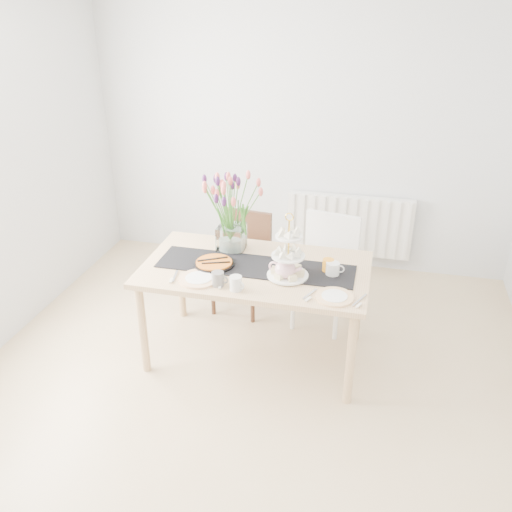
% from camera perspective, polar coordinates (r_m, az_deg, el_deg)
% --- Properties ---
extents(room_shell, '(4.50, 4.50, 4.50)m').
position_cam_1_polar(room_shell, '(3.09, -1.72, 3.03)').
color(room_shell, tan).
rests_on(room_shell, ground).
extents(radiator, '(1.20, 0.08, 0.60)m').
position_cam_1_polar(radiator, '(5.35, 9.76, 3.22)').
color(radiator, white).
rests_on(radiator, room_shell).
extents(dining_table, '(1.60, 0.90, 0.75)m').
position_cam_1_polar(dining_table, '(3.87, -0.06, -2.16)').
color(dining_table, tan).
rests_on(dining_table, ground).
extents(chair_brown, '(0.46, 0.46, 0.84)m').
position_cam_1_polar(chair_brown, '(4.62, -1.30, 0.24)').
color(chair_brown, '#3B2415').
rests_on(chair_brown, ground).
extents(chair_white, '(0.52, 0.52, 0.91)m').
position_cam_1_polar(chair_white, '(4.43, 7.46, -0.62)').
color(chair_white, white).
rests_on(chair_white, ground).
extents(table_runner, '(1.40, 0.35, 0.01)m').
position_cam_1_polar(table_runner, '(3.83, -0.06, -1.10)').
color(table_runner, black).
rests_on(table_runner, dining_table).
extents(tulip_vase, '(0.70, 0.70, 0.61)m').
position_cam_1_polar(tulip_vase, '(3.94, -2.68, 5.80)').
color(tulip_vase, silver).
rests_on(tulip_vase, dining_table).
extents(cake_stand, '(0.28, 0.28, 0.42)m').
position_cam_1_polar(cake_stand, '(3.66, 3.40, -0.55)').
color(cake_stand, gold).
rests_on(cake_stand, dining_table).
extents(teapot, '(0.26, 0.22, 0.15)m').
position_cam_1_polar(teapot, '(3.66, 3.10, -1.39)').
color(teapot, silver).
rests_on(teapot, dining_table).
extents(cream_jug, '(0.10, 0.10, 0.09)m').
position_cam_1_polar(cream_jug, '(3.74, 8.07, -1.36)').
color(cream_jug, silver).
rests_on(cream_jug, dining_table).
extents(tart_tin, '(0.29, 0.29, 0.04)m').
position_cam_1_polar(tart_tin, '(3.85, -4.43, -0.82)').
color(tart_tin, black).
rests_on(tart_tin, dining_table).
extents(mug_grey, '(0.09, 0.09, 0.10)m').
position_cam_1_polar(mug_grey, '(3.59, -4.04, -2.41)').
color(mug_grey, slate).
rests_on(mug_grey, dining_table).
extents(mug_white, '(0.11, 0.11, 0.10)m').
position_cam_1_polar(mug_white, '(3.53, -2.14, -2.88)').
color(mug_white, silver).
rests_on(mug_white, dining_table).
extents(mug_orange, '(0.11, 0.11, 0.09)m').
position_cam_1_polar(mug_orange, '(3.79, 7.60, -1.00)').
color(mug_orange, orange).
rests_on(mug_orange, dining_table).
extents(plate_left, '(0.32, 0.32, 0.01)m').
position_cam_1_polar(plate_left, '(3.69, -6.04, -2.39)').
color(plate_left, silver).
rests_on(plate_left, dining_table).
extents(plate_right, '(0.33, 0.33, 0.01)m').
position_cam_1_polar(plate_right, '(3.50, 8.25, -4.28)').
color(plate_right, silver).
rests_on(plate_right, dining_table).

